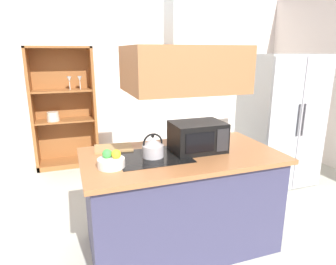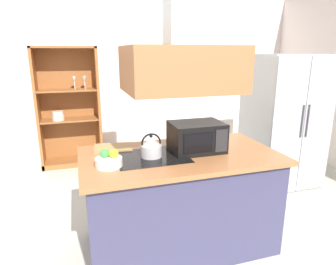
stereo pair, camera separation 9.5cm
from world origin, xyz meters
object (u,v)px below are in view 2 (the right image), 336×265
microwave (197,137)px  cutting_board (113,147)px  kettle (151,147)px  dish_cabinet (69,114)px  fruit_bowl (109,160)px  refrigerator (283,121)px

microwave → cutting_board: bearing=157.6°
kettle → cutting_board: size_ratio=0.60×
dish_cabinet → microwave: 2.72m
kettle → fruit_bowl: 0.39m
dish_cabinet → microwave: size_ratio=4.00×
refrigerator → cutting_board: size_ratio=5.10×
kettle → fruit_bowl: kettle is taller
microwave → fruit_bowl: size_ratio=2.20×
refrigerator → fruit_bowl: 2.61m
microwave → fruit_bowl: microwave is taller
cutting_board → fruit_bowl: (-0.08, -0.43, 0.04)m
refrigerator → cutting_board: bearing=-165.9°
cutting_board → microwave: microwave is taller
kettle → cutting_board: (-0.28, 0.32, -0.08)m
dish_cabinet → microwave: bearing=-65.6°
refrigerator → kettle: 2.24m
refrigerator → dish_cabinet: 3.17m
kettle → microwave: bearing=4.1°
dish_cabinet → kettle: dish_cabinet is taller
dish_cabinet → kettle: 2.60m
cutting_board → dish_cabinet: bearing=100.8°
refrigerator → cutting_board: refrigerator is taller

